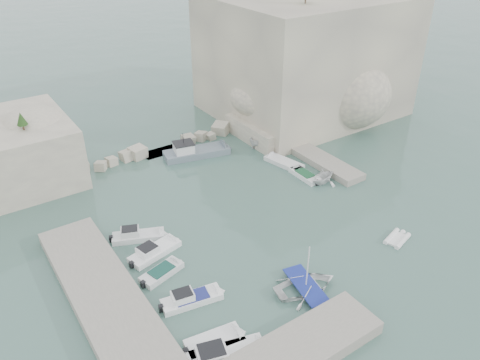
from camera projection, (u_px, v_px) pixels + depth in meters
ground at (274, 232)px, 45.83m from camera, size 400.00×400.00×0.00m
cliff_east at (305, 56)px, 69.04m from camera, size 26.00×22.00×17.00m
cliff_terrace at (269, 128)px, 64.32m from camera, size 8.00×10.00×2.50m
quay_west at (110, 306)px, 36.63m from camera, size 5.00×24.00×1.10m
ledge_east at (310, 154)px, 59.28m from camera, size 3.00×16.00×0.80m
breakwater at (165, 146)px, 60.70m from camera, size 28.00×3.00×1.40m
motorboat_a at (139, 239)px, 44.93m from camera, size 5.59×3.59×1.40m
motorboat_b at (155, 254)px, 42.94m from camera, size 5.72×2.99×1.40m
motorboat_c at (162, 275)px, 40.52m from camera, size 4.57×2.67×0.70m
motorboat_d at (192, 302)px, 37.76m from camera, size 5.59×2.52×1.40m
motorboat_e at (215, 345)px, 34.08m from camera, size 4.88×2.56×0.70m
motorboat_f at (224, 358)px, 33.04m from camera, size 6.89×3.69×1.40m
rowboat at (306, 290)px, 38.97m from camera, size 6.03×4.80×1.12m
inflatable_dinghy at (397, 240)px, 44.71m from camera, size 3.27×2.20×0.44m
tender_east_a at (323, 182)px, 54.05m from camera, size 4.01×3.58×1.92m
tender_east_b at (305, 177)px, 55.03m from camera, size 1.63×4.60×0.70m
tender_east_c at (284, 164)px, 57.77m from camera, size 2.95×5.87×0.70m
tender_east_d at (267, 148)px, 61.77m from camera, size 5.08×3.77×1.85m
work_boat at (197, 155)px, 59.87m from camera, size 9.50×4.64×2.20m
rowboat_mast at (308, 265)px, 37.62m from camera, size 0.10×0.10×4.20m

